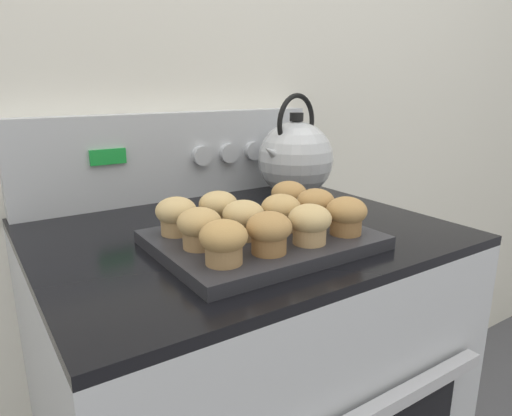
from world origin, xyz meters
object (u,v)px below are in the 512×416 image
at_px(muffin_r2_c1, 218,208).
at_px(tea_kettle, 295,158).
at_px(muffin_r0_c3, 346,215).
at_px(muffin_r1_c1, 243,219).
at_px(muffin_r2_c3, 289,197).
at_px(muffin_pan, 262,240).
at_px(muffin_r1_c2, 281,212).
at_px(muffin_r1_c3, 316,205).
at_px(muffin_r0_c1, 269,232).
at_px(muffin_r1_c0, 199,227).
at_px(muffin_r2_c0, 176,215).
at_px(muffin_r0_c2, 310,223).
at_px(muffin_r0_c0, 224,241).

bearing_deg(muffin_r2_c1, tea_kettle, 29.17).
relative_size(muffin_r0_c3, muffin_r1_c1, 1.00).
distance_m(muffin_r2_c3, tea_kettle, 0.24).
xyz_separation_m(muffin_pan, tea_kettle, (0.27, 0.26, 0.09)).
relative_size(muffin_r1_c2, muffin_r1_c3, 1.00).
distance_m(muffin_r0_c1, muffin_r1_c0, 0.11).
xyz_separation_m(muffin_r0_c3, muffin_r1_c0, (-0.24, 0.08, 0.00)).
height_order(muffin_r2_c3, tea_kettle, tea_kettle).
relative_size(muffin_r1_c3, muffin_r2_c0, 1.00).
height_order(muffin_r0_c2, muffin_r1_c3, same).
relative_size(muffin_r0_c0, tea_kettle, 0.28).
bearing_deg(tea_kettle, muffin_r0_c3, -114.35).
bearing_deg(muffin_r0_c2, muffin_r0_c0, 179.42).
bearing_deg(muffin_r2_c1, muffin_r2_c0, 178.92).
xyz_separation_m(muffin_r1_c1, muffin_r1_c3, (0.16, -0.00, 0.00)).
bearing_deg(muffin_r2_c0, muffin_r0_c0, -89.52).
relative_size(muffin_r0_c1, muffin_r2_c1, 1.00).
xyz_separation_m(muffin_r0_c3, muffin_r1_c3, (-0.00, 0.08, 0.00)).
height_order(muffin_r0_c3, muffin_r1_c3, same).
bearing_deg(muffin_r1_c3, muffin_r0_c0, -162.04).
distance_m(muffin_r2_c1, muffin_r2_c3, 0.16).
bearing_deg(muffin_r1_c3, tea_kettle, 59.04).
height_order(muffin_r0_c0, muffin_r2_c1, same).
bearing_deg(muffin_pan, muffin_r2_c0, 146.38).
distance_m(muffin_r0_c1, muffin_r0_c3, 0.16).
bearing_deg(muffin_r1_c1, muffin_pan, 1.84).
xyz_separation_m(muffin_r1_c2, tea_kettle, (0.23, 0.26, 0.04)).
distance_m(muffin_r0_c0, muffin_r0_c2, 0.16).
bearing_deg(muffin_r1_c1, muffin_r0_c1, -92.93).
distance_m(muffin_r1_c0, muffin_r2_c0, 0.08).
xyz_separation_m(muffin_pan, muffin_r1_c3, (0.12, -0.00, 0.05)).
relative_size(muffin_r0_c1, muffin_r0_c3, 1.00).
height_order(muffin_r1_c0, muffin_r1_c3, same).
relative_size(muffin_r0_c1, tea_kettle, 0.28).
xyz_separation_m(muffin_r0_c2, muffin_r1_c2, (0.00, 0.08, 0.00)).
distance_m(muffin_r0_c0, muffin_r1_c0, 0.08).
bearing_deg(muffin_r0_c1, muffin_pan, 62.38).
distance_m(muffin_r0_c1, muffin_r2_c0, 0.18).
distance_m(muffin_r0_c0, muffin_r2_c1, 0.18).
xyz_separation_m(muffin_r0_c3, muffin_r1_c2, (-0.08, 0.08, 0.00)).
bearing_deg(muffin_r0_c3, muffin_r0_c1, -179.31).
bearing_deg(muffin_r0_c0, tea_kettle, 40.41).
bearing_deg(muffin_r2_c3, muffin_r0_c2, -116.61).
xyz_separation_m(muffin_r0_c3, muffin_r2_c0, (-0.25, 0.16, 0.00)).
bearing_deg(muffin_r0_c3, muffin_r0_c2, -178.27).
xyz_separation_m(muffin_r0_c0, muffin_r1_c3, (0.24, 0.08, 0.00)).
bearing_deg(tea_kettle, muffin_r2_c1, -150.83).
bearing_deg(muffin_r2_c1, muffin_r1_c0, -134.04).
bearing_deg(muffin_r2_c0, muffin_r1_c0, -88.30).
xyz_separation_m(muffin_r0_c0, muffin_r2_c0, (-0.00, 0.16, 0.00)).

